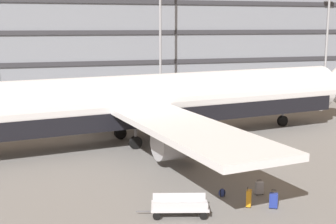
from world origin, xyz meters
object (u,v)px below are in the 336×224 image
(airliner, at_px, (139,103))
(suitcase_small, at_px, (273,200))
(suitcase_purple, at_px, (259,188))
(baggage_cart, at_px, (180,206))
(backpack_large, at_px, (222,193))
(suitcase_navy, at_px, (249,198))

(airliner, bearing_deg, suitcase_small, -76.79)
(suitcase_purple, xyz_separation_m, baggage_cart, (-4.69, -1.31, 0.06))
(airliner, relative_size, suitcase_purple, 51.64)
(airliner, relative_size, baggage_cart, 11.84)
(baggage_cart, bearing_deg, backpack_large, 29.59)
(baggage_cart, bearing_deg, suitcase_purple, 15.57)
(suitcase_navy, bearing_deg, backpack_large, 114.23)
(suitcase_purple, bearing_deg, baggage_cart, -164.43)
(suitcase_purple, bearing_deg, suitcase_small, -96.28)
(suitcase_navy, bearing_deg, baggage_cart, 179.71)
(suitcase_purple, height_order, suitcase_navy, suitcase_navy)
(airliner, xyz_separation_m, baggage_cart, (-1.19, -13.55, -2.52))
(suitcase_navy, height_order, backpack_large, suitcase_navy)
(airliner, height_order, backpack_large, airliner)
(airliner, height_order, suitcase_navy, airliner)
(suitcase_small, height_order, backpack_large, suitcase_small)
(suitcase_purple, distance_m, baggage_cart, 4.87)
(airliner, bearing_deg, suitcase_navy, -80.53)
(suitcase_small, xyz_separation_m, baggage_cart, (-4.49, 0.51, 0.03))
(airliner, relative_size, suitcase_navy, 41.34)
(suitcase_purple, xyz_separation_m, suitcase_small, (-0.20, -1.82, 0.03))
(airliner, relative_size, suitcase_small, 44.40)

